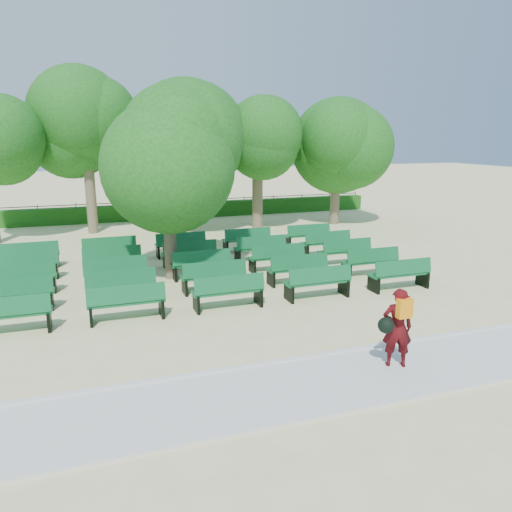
{
  "coord_description": "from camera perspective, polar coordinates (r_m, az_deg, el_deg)",
  "views": [
    {
      "loc": [
        -4.69,
        -15.43,
        4.8
      ],
      "look_at": [
        0.38,
        -1.0,
        1.1
      ],
      "focal_mm": 35.0,
      "sensor_mm": 36.0,
      "label": 1
    }
  ],
  "objects": [
    {
      "name": "ground",
      "position": [
        16.83,
        -2.37,
        -2.99
      ],
      "size": [
        120.0,
        120.0,
        0.0
      ],
      "primitive_type": "plane",
      "color": "beige"
    },
    {
      "name": "paving",
      "position": [
        10.45,
        9.99,
        -13.77
      ],
      "size": [
        30.0,
        2.2,
        0.06
      ],
      "primitive_type": "cube",
      "color": "silver",
      "rests_on": "ground"
    },
    {
      "name": "curb",
      "position": [
        11.35,
        7.12,
        -11.24
      ],
      "size": [
        30.0,
        0.12,
        0.1
      ],
      "primitive_type": "cube",
      "color": "silver",
      "rests_on": "ground"
    },
    {
      "name": "hedge",
      "position": [
        30.12,
        -10.25,
        5.07
      ],
      "size": [
        26.0,
        0.7,
        0.9
      ],
      "primitive_type": "cube",
      "color": "#1D5C17",
      "rests_on": "ground"
    },
    {
      "name": "fence",
      "position": [
        30.58,
        -10.34,
        4.34
      ],
      "size": [
        26.0,
        0.1,
        1.02
      ],
      "primitive_type": null,
      "color": "black",
      "rests_on": "ground"
    },
    {
      "name": "tree_line",
      "position": [
        26.3,
        -8.79,
        2.92
      ],
      "size": [
        21.8,
        6.8,
        7.04
      ],
      "primitive_type": null,
      "color": "#1E621B",
      "rests_on": "ground"
    },
    {
      "name": "bench_array",
      "position": [
        17.42,
        -6.34,
        -2.13
      ],
      "size": [
        2.04,
        0.72,
        1.27
      ],
      "rotation": [
        0.0,
        0.0,
        0.05
      ],
      "color": "#105D2E",
      "rests_on": "ground"
    },
    {
      "name": "tree_among",
      "position": [
        16.9,
        -10.18,
        11.09
      ],
      "size": [
        4.15,
        4.15,
        6.01
      ],
      "color": "brown",
      "rests_on": "ground"
    },
    {
      "name": "person",
      "position": [
        10.85,
        15.78,
        -7.77
      ],
      "size": [
        0.85,
        0.61,
        1.7
      ],
      "rotation": [
        0.0,
        0.0,
        2.76
      ],
      "color": "#45090C",
      "rests_on": "ground"
    }
  ]
}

